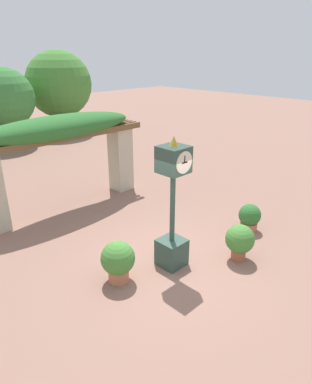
% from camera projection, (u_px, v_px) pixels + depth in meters
% --- Properties ---
extents(ground_plane, '(60.00, 60.00, 0.00)m').
position_uv_depth(ground_plane, '(167.00, 262.00, 7.87)').
color(ground_plane, '#8E6656').
extents(pedestal_clock, '(0.56, 0.60, 2.97)m').
position_uv_depth(pedestal_clock, '(172.00, 210.00, 7.28)').
color(pedestal_clock, '#2D473D').
rests_on(pedestal_clock, ground).
extents(pergola, '(5.57, 1.21, 2.83)m').
position_uv_depth(pergola, '(61.00, 141.00, 9.89)').
color(pergola, '#BCB299').
rests_on(pergola, ground).
extents(potted_plant_near_left, '(0.67, 0.67, 0.87)m').
position_uv_depth(potted_plant_near_left, '(240.00, 240.00, 7.79)').
color(potted_plant_near_left, '#9E563D').
rests_on(potted_plant_near_left, ground).
extents(potted_plant_near_right, '(0.59, 0.59, 0.75)m').
position_uv_depth(potted_plant_near_right, '(250.00, 217.00, 9.13)').
color(potted_plant_near_right, '#B26B4C').
rests_on(potted_plant_near_right, ground).
extents(potted_plant_far_left, '(0.72, 0.72, 0.91)m').
position_uv_depth(potted_plant_far_left, '(118.00, 260.00, 7.05)').
color(potted_plant_far_left, '#B26B4C').
rests_on(potted_plant_far_left, ground).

